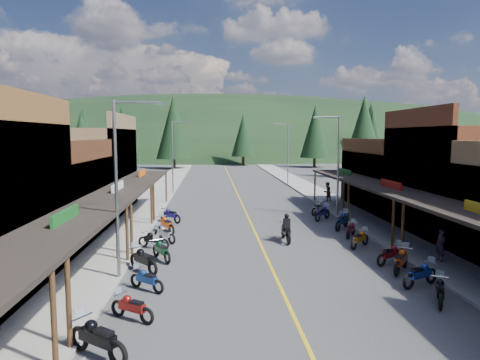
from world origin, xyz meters
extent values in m
plane|color=#38383A|center=(0.00, 0.00, 0.00)|extent=(220.00, 220.00, 0.00)
cube|color=gold|center=(0.00, 20.00, 0.01)|extent=(0.15, 90.00, 0.01)
cube|color=gray|center=(-8.70, 20.00, 0.07)|extent=(3.40, 94.00, 0.15)
cube|color=gray|center=(8.70, 20.00, 0.07)|extent=(3.40, 94.00, 0.15)
cylinder|color=#472D19|center=(-7.20, -13.60, 1.50)|extent=(0.16, 0.16, 3.00)
cube|color=brown|center=(-10.15, -7.90, 4.10)|extent=(0.30, 10.20, 8.20)
cube|color=black|center=(-8.70, -7.90, 3.00)|extent=(3.20, 10.20, 0.18)
cylinder|color=#472D19|center=(-7.20, -12.40, 1.50)|extent=(0.16, 0.16, 3.00)
cylinder|color=#472D19|center=(-7.20, -3.40, 1.50)|extent=(0.16, 0.16, 3.00)
cube|color=#14591E|center=(-8.70, -7.90, 3.20)|extent=(0.12, 3.00, 0.70)
cube|color=#3F2111|center=(-14.00, 1.70, 2.50)|extent=(8.00, 9.00, 5.00)
cube|color=#3F2111|center=(-10.15, 1.70, 3.10)|extent=(0.30, 9.00, 6.20)
cube|color=black|center=(-8.70, 1.70, 3.00)|extent=(3.20, 9.00, 0.18)
cylinder|color=#472D19|center=(-7.20, -2.20, 1.50)|extent=(0.16, 0.16, 3.00)
cylinder|color=#472D19|center=(-7.20, 5.60, 1.50)|extent=(0.16, 0.16, 3.00)
cube|color=silver|center=(-8.70, 1.70, 3.20)|extent=(0.12, 3.00, 0.70)
cube|color=brown|center=(-14.00, 11.30, 3.50)|extent=(8.00, 10.20, 7.00)
cube|color=brown|center=(-10.15, 11.30, 4.10)|extent=(0.30, 10.20, 8.20)
cube|color=black|center=(-8.70, 11.30, 3.00)|extent=(3.20, 10.20, 0.18)
cylinder|color=#472D19|center=(-7.20, 6.80, 1.50)|extent=(0.16, 0.16, 3.00)
cylinder|color=#472D19|center=(-7.20, 15.80, 1.50)|extent=(0.16, 0.16, 3.00)
cube|color=#CC590C|center=(-8.70, 11.30, 3.20)|extent=(0.12, 3.00, 0.70)
cylinder|color=#472D19|center=(7.20, -3.40, 1.50)|extent=(0.16, 0.16, 3.00)
cube|color=#562B19|center=(14.00, 1.70, 3.50)|extent=(8.00, 9.00, 7.00)
cube|color=#562B19|center=(10.15, 1.70, 4.10)|extent=(0.30, 9.00, 8.20)
cube|color=black|center=(8.70, 1.70, 3.00)|extent=(3.20, 9.00, 0.18)
cylinder|color=#472D19|center=(7.20, -2.20, 1.50)|extent=(0.16, 0.16, 3.00)
cylinder|color=#472D19|center=(7.20, 5.60, 1.50)|extent=(0.16, 0.16, 3.00)
cube|color=#B2140F|center=(8.70, 1.70, 3.20)|extent=(0.12, 3.00, 0.70)
cube|color=#4C2D16|center=(14.00, 11.30, 2.50)|extent=(8.00, 10.20, 5.00)
cube|color=#4C2D16|center=(10.15, 11.30, 3.10)|extent=(0.30, 10.20, 6.20)
cube|color=black|center=(8.70, 11.30, 3.00)|extent=(3.20, 10.20, 0.18)
cylinder|color=#472D19|center=(7.20, 6.80, 1.50)|extent=(0.16, 0.16, 3.00)
cylinder|color=#472D19|center=(7.20, 15.80, 1.50)|extent=(0.16, 0.16, 3.00)
cube|color=#14591E|center=(8.70, 11.30, 3.20)|extent=(0.12, 3.00, 0.70)
cylinder|color=gray|center=(-7.10, -6.00, 4.00)|extent=(0.16, 0.16, 8.00)
cylinder|color=gray|center=(-6.10, -6.00, 7.90)|extent=(2.00, 0.10, 0.10)
cube|color=gray|center=(-5.20, -6.00, 7.85)|extent=(0.35, 0.18, 0.12)
cylinder|color=gray|center=(-7.10, 22.00, 4.00)|extent=(0.16, 0.16, 8.00)
cylinder|color=gray|center=(-6.10, 22.00, 7.90)|extent=(2.00, 0.10, 0.10)
cube|color=gray|center=(-5.20, 22.00, 7.85)|extent=(0.35, 0.18, 0.12)
cylinder|color=gray|center=(7.10, 8.00, 4.00)|extent=(0.16, 0.16, 8.00)
cylinder|color=gray|center=(6.10, 8.00, 7.90)|extent=(2.00, 0.10, 0.10)
cube|color=gray|center=(5.20, 8.00, 7.85)|extent=(0.35, 0.18, 0.12)
cylinder|color=gray|center=(7.10, 30.00, 4.00)|extent=(0.16, 0.16, 8.00)
cylinder|color=gray|center=(6.10, 30.00, 7.90)|extent=(2.00, 0.10, 0.10)
cube|color=gray|center=(5.20, 30.00, 7.85)|extent=(0.35, 0.18, 0.12)
ellipsoid|color=black|center=(0.00, 135.00, 0.00)|extent=(310.00, 140.00, 60.00)
cylinder|color=black|center=(-40.00, 62.00, 1.00)|extent=(0.60, 0.60, 2.00)
cone|color=black|center=(-40.00, 62.00, 6.50)|extent=(5.04, 5.04, 9.00)
cylinder|color=black|center=(-24.00, 70.00, 1.00)|extent=(0.60, 0.60, 2.00)
cone|color=black|center=(-24.00, 70.00, 7.25)|extent=(5.88, 5.88, 10.50)
cylinder|color=black|center=(-10.00, 58.00, 1.00)|extent=(0.60, 0.60, 2.00)
cone|color=black|center=(-10.00, 58.00, 8.00)|extent=(6.72, 6.72, 12.00)
cylinder|color=black|center=(4.00, 66.00, 1.00)|extent=(0.60, 0.60, 2.00)
cone|color=black|center=(4.00, 66.00, 6.50)|extent=(5.04, 5.04, 9.00)
cylinder|color=black|center=(18.00, 60.00, 1.00)|extent=(0.60, 0.60, 2.00)
cone|color=black|center=(18.00, 60.00, 7.25)|extent=(5.88, 5.88, 10.50)
cylinder|color=black|center=(34.00, 72.00, 1.00)|extent=(0.60, 0.60, 2.00)
cone|color=black|center=(34.00, 72.00, 8.00)|extent=(6.72, 6.72, 12.00)
cylinder|color=black|center=(46.00, 64.00, 1.00)|extent=(0.60, 0.60, 2.00)
cone|color=black|center=(46.00, 64.00, 6.50)|extent=(5.04, 5.04, 9.00)
cylinder|color=black|center=(-32.00, 76.00, 1.00)|extent=(0.60, 0.60, 2.00)
cone|color=black|center=(-32.00, 76.00, 7.25)|extent=(5.88, 5.88, 10.50)
cylinder|color=black|center=(-22.00, 40.00, 1.00)|extent=(0.60, 0.60, 2.00)
cone|color=black|center=(-22.00, 40.00, 6.00)|extent=(4.48, 4.48, 8.00)
cylinder|color=black|center=(24.00, 45.00, 1.00)|extent=(0.60, 0.60, 2.00)
cone|color=black|center=(24.00, 45.00, 6.40)|extent=(4.93, 4.93, 8.80)
cylinder|color=black|center=(-18.00, 50.00, 1.00)|extent=(0.60, 0.60, 2.00)
cone|color=black|center=(-18.00, 50.00, 6.80)|extent=(5.38, 5.38, 9.60)
cylinder|color=black|center=(20.00, 38.00, 1.00)|extent=(0.60, 0.60, 2.00)
cone|color=black|center=(20.00, 38.00, 7.20)|extent=(5.82, 5.82, 10.40)
imported|color=#2B1E2E|center=(8.58, -4.73, 0.97)|extent=(0.52, 0.67, 1.65)
imported|color=brown|center=(8.17, 14.92, 1.08)|extent=(1.05, 0.91, 1.86)
camera|label=1|loc=(-2.94, -25.00, 6.48)|focal=32.00mm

